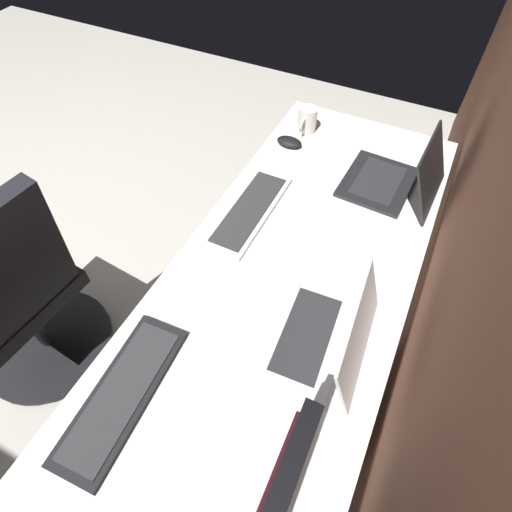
{
  "coord_description": "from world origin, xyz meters",
  "views": [
    {
      "loc": [
        0.57,
        1.9,
        1.75
      ],
      "look_at": [
        0.01,
        1.62,
        0.95
      ],
      "focal_mm": 28.42,
      "sensor_mm": 36.0,
      "label": 1
    }
  ],
  "objects_px": {
    "drawer_pedestal": "(270,377)",
    "mouse_main": "(289,142)",
    "keyboard_main": "(249,211)",
    "laptop_leftmost": "(398,178)",
    "coffee_mug": "(307,120)",
    "office_chair": "(18,303)",
    "laptop_left": "(326,335)",
    "keyboard_spare": "(122,394)"
  },
  "relations": [
    {
      "from": "keyboard_main",
      "to": "keyboard_spare",
      "type": "height_order",
      "value": "same"
    },
    {
      "from": "laptop_leftmost",
      "to": "laptop_left",
      "type": "relative_size",
      "value": 0.95
    },
    {
      "from": "laptop_leftmost",
      "to": "keyboard_main",
      "type": "distance_m",
      "value": 0.54
    },
    {
      "from": "mouse_main",
      "to": "coffee_mug",
      "type": "relative_size",
      "value": 0.88
    },
    {
      "from": "keyboard_spare",
      "to": "keyboard_main",
      "type": "bearing_deg",
      "value": -179.76
    },
    {
      "from": "mouse_main",
      "to": "office_chair",
      "type": "xyz_separation_m",
      "value": [
        0.97,
        -0.66,
        -0.29
      ]
    },
    {
      "from": "drawer_pedestal",
      "to": "keyboard_spare",
      "type": "height_order",
      "value": "keyboard_spare"
    },
    {
      "from": "coffee_mug",
      "to": "office_chair",
      "type": "bearing_deg",
      "value": -31.97
    },
    {
      "from": "laptop_left",
      "to": "keyboard_main",
      "type": "xyz_separation_m",
      "value": [
        -0.35,
        -0.41,
        -0.04
      ]
    },
    {
      "from": "laptop_leftmost",
      "to": "coffee_mug",
      "type": "bearing_deg",
      "value": -114.52
    },
    {
      "from": "laptop_left",
      "to": "mouse_main",
      "type": "xyz_separation_m",
      "value": [
        -0.76,
        -0.43,
        -0.03
      ]
    },
    {
      "from": "coffee_mug",
      "to": "keyboard_spare",
      "type": "bearing_deg",
      "value": 0.31
    },
    {
      "from": "drawer_pedestal",
      "to": "laptop_left",
      "type": "bearing_deg",
      "value": 94.16
    },
    {
      "from": "keyboard_main",
      "to": "office_chair",
      "type": "height_order",
      "value": "office_chair"
    },
    {
      "from": "keyboard_main",
      "to": "drawer_pedestal",
      "type": "bearing_deg",
      "value": 35.54
    },
    {
      "from": "laptop_left",
      "to": "office_chair",
      "type": "relative_size",
      "value": 0.37
    },
    {
      "from": "laptop_left",
      "to": "coffee_mug",
      "type": "relative_size",
      "value": 3.04
    },
    {
      "from": "laptop_left",
      "to": "office_chair",
      "type": "height_order",
      "value": "office_chair"
    },
    {
      "from": "drawer_pedestal",
      "to": "mouse_main",
      "type": "height_order",
      "value": "mouse_main"
    },
    {
      "from": "laptop_left",
      "to": "mouse_main",
      "type": "bearing_deg",
      "value": -150.44
    },
    {
      "from": "coffee_mug",
      "to": "office_chair",
      "type": "height_order",
      "value": "office_chair"
    },
    {
      "from": "keyboard_spare",
      "to": "mouse_main",
      "type": "distance_m",
      "value": 1.12
    },
    {
      "from": "laptop_leftmost",
      "to": "mouse_main",
      "type": "bearing_deg",
      "value": -98.84
    },
    {
      "from": "drawer_pedestal",
      "to": "keyboard_main",
      "type": "relative_size",
      "value": 1.65
    },
    {
      "from": "laptop_leftmost",
      "to": "coffee_mug",
      "type": "xyz_separation_m",
      "value": [
        -0.19,
        -0.43,
        -0.0
      ]
    },
    {
      "from": "keyboard_main",
      "to": "laptop_leftmost",
      "type": "bearing_deg",
      "value": 128.87
    },
    {
      "from": "office_chair",
      "to": "mouse_main",
      "type": "bearing_deg",
      "value": 145.76
    },
    {
      "from": "drawer_pedestal",
      "to": "laptop_leftmost",
      "type": "height_order",
      "value": "laptop_leftmost"
    },
    {
      "from": "drawer_pedestal",
      "to": "laptop_left",
      "type": "relative_size",
      "value": 1.94
    },
    {
      "from": "keyboard_spare",
      "to": "mouse_main",
      "type": "height_order",
      "value": "mouse_main"
    },
    {
      "from": "drawer_pedestal",
      "to": "laptop_left",
      "type": "height_order",
      "value": "laptop_left"
    },
    {
      "from": "keyboard_main",
      "to": "coffee_mug",
      "type": "height_order",
      "value": "coffee_mug"
    },
    {
      "from": "keyboard_main",
      "to": "mouse_main",
      "type": "bearing_deg",
      "value": -176.26
    },
    {
      "from": "keyboard_main",
      "to": "office_chair",
      "type": "distance_m",
      "value": 0.93
    },
    {
      "from": "laptop_leftmost",
      "to": "drawer_pedestal",
      "type": "bearing_deg",
      "value": -13.16
    },
    {
      "from": "mouse_main",
      "to": "laptop_left",
      "type": "bearing_deg",
      "value": 29.56
    },
    {
      "from": "keyboard_main",
      "to": "coffee_mug",
      "type": "xyz_separation_m",
      "value": [
        -0.54,
        -0.0,
        0.04
      ]
    },
    {
      "from": "laptop_left",
      "to": "keyboard_main",
      "type": "relative_size",
      "value": 0.85
    },
    {
      "from": "drawer_pedestal",
      "to": "keyboard_main",
      "type": "height_order",
      "value": "keyboard_main"
    },
    {
      "from": "keyboard_spare",
      "to": "mouse_main",
      "type": "bearing_deg",
      "value": -178.47
    },
    {
      "from": "laptop_leftmost",
      "to": "laptop_left",
      "type": "bearing_deg",
      "value": -1.46
    },
    {
      "from": "coffee_mug",
      "to": "office_chair",
      "type": "relative_size",
      "value": 0.12
    }
  ]
}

